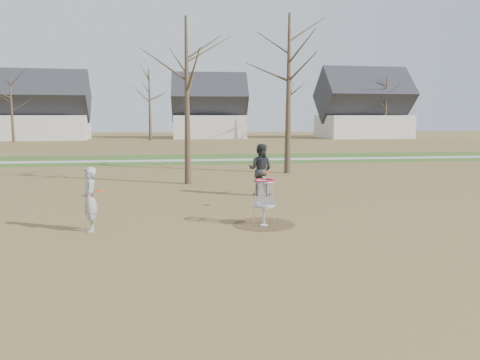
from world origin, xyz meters
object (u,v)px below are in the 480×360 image
disc_grounded (264,225)px  disc_golf_basket (264,193)px  player_standing (90,199)px  player_throwing (260,170)px

disc_grounded → disc_golf_basket: size_ratio=0.16×
disc_golf_basket → disc_grounded: bearing=-99.5°
player_standing → player_throwing: 7.61m
player_throwing → disc_golf_basket: (-0.77, -5.01, -0.10)m
disc_grounded → disc_golf_basket: (0.03, 0.15, 0.89)m
player_throwing → disc_golf_basket: size_ratio=1.51×
disc_grounded → player_throwing: bearing=81.2°
player_standing → disc_golf_basket: size_ratio=1.30×
disc_grounded → player_standing: bearing=180.0°
player_standing → disc_golf_basket: bearing=78.7°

